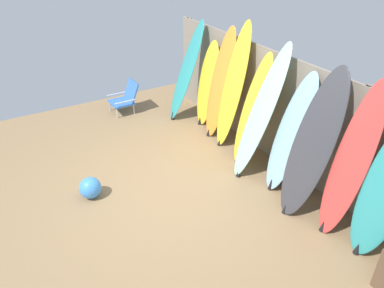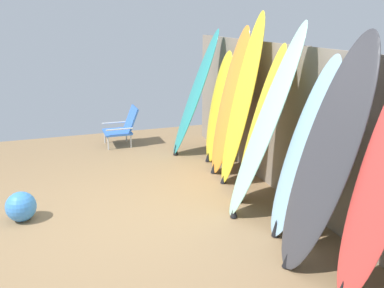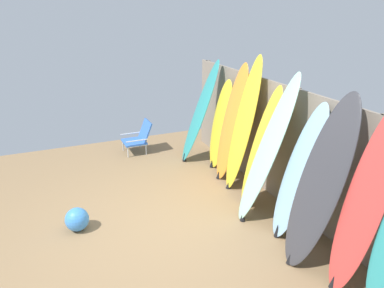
% 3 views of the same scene
% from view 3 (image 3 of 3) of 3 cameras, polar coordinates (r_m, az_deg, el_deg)
% --- Properties ---
extents(ground, '(7.68, 7.68, 0.00)m').
position_cam_3_polar(ground, '(5.18, -4.71, -13.29)').
color(ground, '#8E704C').
extents(fence_back, '(6.08, 0.11, 1.80)m').
position_cam_3_polar(fence_back, '(5.63, 14.71, -0.73)').
color(fence_back, gray).
rests_on(fence_back, ground).
extents(surfboard_teal_0, '(0.50, 0.80, 1.94)m').
position_cam_3_polar(surfboard_teal_0, '(7.10, 1.23, 4.85)').
color(surfboard_teal_0, teal).
rests_on(surfboard_teal_0, ground).
extents(surfboard_yellow_1, '(0.54, 0.44, 1.64)m').
position_cam_3_polar(surfboard_yellow_1, '(6.83, 4.38, 2.90)').
color(surfboard_yellow_1, yellow).
rests_on(surfboard_yellow_1, ground).
extents(surfboard_orange_2, '(0.54, 0.58, 2.00)m').
position_cam_3_polar(surfboard_orange_2, '(6.35, 6.09, 3.17)').
color(surfboard_orange_2, orange).
rests_on(surfboard_orange_2, ground).
extents(surfboard_yellow_3, '(0.51, 0.56, 2.18)m').
position_cam_3_polar(surfboard_yellow_3, '(5.99, 7.82, 2.92)').
color(surfboard_yellow_3, yellow).
rests_on(surfboard_yellow_3, ground).
extents(surfboard_yellow_4, '(0.54, 0.59, 1.84)m').
position_cam_3_polar(surfboard_yellow_4, '(5.53, 10.42, -0.71)').
color(surfboard_yellow_4, yellow).
rests_on(surfboard_yellow_4, ground).
extents(surfboard_seafoam_5, '(0.57, 0.86, 2.08)m').
position_cam_3_polar(surfboard_seafoam_5, '(5.16, 11.47, -0.87)').
color(surfboard_seafoam_5, '#9ED6BC').
rests_on(surfboard_seafoam_5, ground).
extents(surfboard_skyblue_6, '(0.53, 0.63, 1.79)m').
position_cam_3_polar(surfboard_skyblue_6, '(4.92, 15.98, -4.32)').
color(surfboard_skyblue_6, '#8CB7D6').
rests_on(surfboard_skyblue_6, ground).
extents(surfboard_charcoal_7, '(0.64, 0.80, 2.03)m').
position_cam_3_polar(surfboard_charcoal_7, '(4.45, 19.02, -5.60)').
color(surfboard_charcoal_7, '#38383D').
rests_on(surfboard_charcoal_7, ground).
extents(surfboard_red_8, '(0.50, 0.66, 2.01)m').
position_cam_3_polar(surfboard_red_8, '(4.22, 24.80, -8.16)').
color(surfboard_red_8, '#D13D38').
rests_on(surfboard_red_8, ground).
extents(beach_chair, '(0.50, 0.56, 0.65)m').
position_cam_3_polar(beach_chair, '(7.74, -8.07, 1.08)').
color(beach_chair, silver).
rests_on(beach_chair, ground).
extents(beach_ball, '(0.32, 0.32, 0.32)m').
position_cam_3_polar(beach_ball, '(5.37, -17.12, -10.92)').
color(beach_ball, '#3F8CE5').
rests_on(beach_ball, ground).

